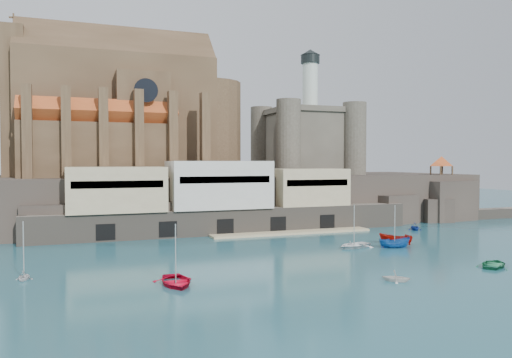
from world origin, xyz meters
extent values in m
plane|color=#194855|center=(0.00, 0.00, 0.00)|extent=(300.00, 300.00, 0.00)
cube|color=black|center=(0.00, 40.00, 5.00)|extent=(100.00, 34.00, 10.00)
cube|color=black|center=(-38.00, 23.50, 3.00)|extent=(9.00, 5.00, 6.00)
cube|color=black|center=(-22.00, 23.50, 3.00)|extent=(9.00, 5.00, 6.00)
cube|color=black|center=(-5.00, 23.50, 3.00)|extent=(9.00, 5.00, 6.00)
cube|color=black|center=(12.00, 23.50, 3.00)|extent=(9.00, 5.00, 6.00)
cube|color=black|center=(28.00, 23.50, 3.00)|extent=(9.00, 5.00, 6.00)
cube|color=#665D51|center=(-8.00, 22.50, 2.25)|extent=(70.00, 6.00, 4.50)
cube|color=tan|center=(2.00, 18.00, 0.15)|extent=(30.00, 4.00, 0.40)
cube|color=black|center=(-30.00, 19.60, 1.60)|extent=(3.00, 0.40, 2.60)
cube|color=black|center=(-20.00, 19.60, 1.60)|extent=(3.00, 0.40, 2.60)
cube|color=black|center=(-10.00, 19.60, 1.60)|extent=(3.00, 0.40, 2.60)
cube|color=black|center=(0.00, 19.60, 1.60)|extent=(3.00, 0.40, 2.60)
cube|color=black|center=(10.00, 19.60, 1.60)|extent=(3.00, 0.40, 2.60)
cube|color=tan|center=(-28.00, 23.50, 8.25)|extent=(16.00, 9.00, 7.50)
cube|color=beige|center=(-10.00, 23.50, 8.75)|extent=(18.00, 9.00, 8.50)
cube|color=tan|center=(8.00, 23.50, 8.00)|extent=(14.00, 8.00, 7.00)
cube|color=#453220|center=(-26.00, 42.00, 22.00)|extent=(38.00, 14.00, 24.00)
cube|color=#453220|center=(-26.00, 42.00, 34.00)|extent=(38.00, 13.01, 13.01)
cylinder|color=#453220|center=(-7.00, 42.00, 20.00)|extent=(14.00, 14.00, 20.00)
cube|color=#453220|center=(-22.00, 42.00, 20.00)|extent=(10.00, 20.00, 20.00)
cube|color=#453220|center=(-30.00, 32.50, 15.00)|extent=(28.00, 5.00, 10.00)
cube|color=#453220|center=(-30.00, 51.50, 15.00)|extent=(28.00, 5.00, 10.00)
cube|color=#AF461E|center=(-30.00, 32.50, 21.60)|extent=(28.00, 5.66, 5.66)
cube|color=#AF461E|center=(-30.00, 51.50, 21.60)|extent=(28.00, 5.66, 5.66)
cube|color=#453220|center=(-45.00, 42.00, 24.00)|extent=(4.00, 10.00, 28.00)
cylinder|color=black|center=(-22.00, 29.95, 26.00)|extent=(4.40, 0.30, 4.40)
cube|color=#453220|center=(-42.00, 29.50, 18.00)|extent=(1.60, 2.20, 16.00)
cube|color=#453220|center=(-35.80, 29.50, 18.00)|extent=(1.60, 2.20, 16.00)
cube|color=#453220|center=(-29.60, 29.50, 18.00)|extent=(1.60, 2.20, 16.00)
cube|color=#453220|center=(-23.40, 29.50, 18.00)|extent=(1.60, 2.20, 16.00)
cube|color=#453220|center=(-17.20, 29.50, 18.00)|extent=(1.60, 2.20, 16.00)
cube|color=#453220|center=(-11.00, 29.50, 18.00)|extent=(1.60, 2.20, 16.00)
cube|color=#433F35|center=(16.00, 41.00, 17.00)|extent=(16.00, 16.00, 14.00)
cube|color=#433F35|center=(16.00, 41.00, 24.40)|extent=(17.00, 17.00, 1.20)
cylinder|color=#433F35|center=(8.00, 33.00, 18.00)|extent=(5.20, 5.20, 16.00)
cylinder|color=#433F35|center=(24.00, 33.00, 18.00)|extent=(5.20, 5.20, 16.00)
cylinder|color=#433F35|center=(8.00, 49.00, 18.00)|extent=(5.20, 5.20, 16.00)
cylinder|color=#433F35|center=(24.00, 49.00, 18.00)|extent=(5.20, 5.20, 16.00)
cylinder|color=#B9CABD|center=(18.00, 43.00, 30.00)|extent=(3.60, 3.60, 12.00)
cylinder|color=black|center=(18.00, 43.00, 37.00)|extent=(4.40, 4.40, 2.00)
cone|color=black|center=(18.00, 43.00, 38.60)|extent=(4.60, 4.60, 1.40)
cube|color=black|center=(42.00, 26.00, 4.35)|extent=(12.00, 10.00, 8.70)
cube|color=black|center=(38.00, 23.00, 2.50)|extent=(6.00, 5.00, 5.00)
cube|color=black|center=(47.00, 28.00, 3.00)|extent=(5.00, 4.00, 6.00)
cube|color=#453220|center=(42.00, 26.00, 8.85)|extent=(4.20, 4.20, 0.30)
cylinder|color=#453220|center=(40.40, 24.40, 10.30)|extent=(0.36, 0.36, 3.20)
cylinder|color=#453220|center=(43.60, 24.40, 10.30)|extent=(0.36, 0.36, 3.20)
cylinder|color=#453220|center=(40.40, 27.60, 10.30)|extent=(0.36, 0.36, 3.20)
cylinder|color=#453220|center=(43.60, 27.60, 10.30)|extent=(0.36, 0.36, 3.20)
pyramid|color=#AF461E|center=(42.00, 26.00, 13.00)|extent=(6.40, 6.40, 2.20)
imported|color=#B9041F|center=(-24.88, -11.93, 0.00)|extent=(4.51, 1.32, 6.30)
imported|color=silver|center=(-2.36, -18.74, 0.00)|extent=(2.82, 2.98, 2.97)
imported|color=#154C99|center=(10.30, -0.96, 0.00)|extent=(2.22, 2.18, 4.87)
imported|color=#217148|center=(13.73, -16.41, 0.00)|extent=(3.16, 3.91, 5.52)
imported|color=silver|center=(-40.00, -4.05, 0.00)|extent=(2.48, 1.81, 2.60)
imported|color=#970B02|center=(12.36, 1.64, 0.00)|extent=(2.74, 2.74, 5.10)
imported|color=white|center=(4.73, 1.38, 0.00)|extent=(2.60, 4.49, 6.05)
imported|color=navy|center=(25.62, 14.00, 0.00)|extent=(3.35, 2.76, 3.35)
camera|label=1|loc=(-34.94, -63.41, 12.89)|focal=35.00mm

